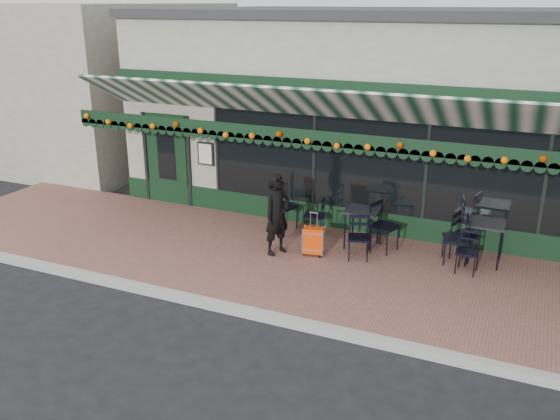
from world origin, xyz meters
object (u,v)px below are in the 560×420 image
at_px(woman, 277,214).
at_px(chair_b_left, 314,216).
at_px(suitcase, 313,241).
at_px(chair_a_front, 468,253).
at_px(cafe_table_a, 487,226).
at_px(chair_a_right, 464,236).
at_px(chair_b_front, 359,238).
at_px(chair_solo, 284,207).
at_px(chair_b_right, 384,227).
at_px(cafe_table_b, 362,213).
at_px(chair_a_left, 455,239).

distance_m(woman, chair_b_left, 1.32).
height_order(suitcase, chair_b_left, suitcase).
relative_size(chair_a_front, chair_b_left, 0.95).
bearing_deg(woman, cafe_table_a, -49.10).
distance_m(chair_a_right, chair_b_left, 3.08).
height_order(woman, chair_b_front, woman).
bearing_deg(suitcase, chair_b_left, 98.72).
xyz_separation_m(cafe_table_a, chair_solo, (-4.19, 0.09, -0.23)).
relative_size(cafe_table_a, chair_b_right, 0.82).
distance_m(suitcase, chair_b_left, 1.10).
height_order(chair_a_right, chair_b_front, chair_a_right).
bearing_deg(chair_a_front, chair_b_front, -171.13).
xyz_separation_m(chair_a_right, chair_b_front, (-1.85, -0.84, -0.03)).
distance_m(woman, chair_a_right, 3.63).
bearing_deg(chair_solo, woman, -144.16).
relative_size(cafe_table_b, chair_a_front, 1.02).
bearing_deg(suitcase, chair_solo, 124.34).
height_order(chair_a_left, chair_a_right, chair_a_left).
height_order(chair_a_right, chair_solo, chair_solo).
height_order(suitcase, chair_a_right, chair_a_right).
height_order(woman, chair_a_left, woman).
height_order(woman, chair_b_left, woman).
relative_size(chair_a_right, chair_b_left, 1.10).
height_order(chair_a_front, chair_b_front, chair_b_front).
distance_m(cafe_table_a, chair_a_left, 0.62).
relative_size(woman, chair_solo, 1.61).
bearing_deg(chair_b_front, chair_a_right, 7.22).
relative_size(cafe_table_a, chair_solo, 0.81).
xyz_separation_m(cafe_table_b, chair_b_left, (-1.11, 0.22, -0.31)).
bearing_deg(chair_b_left, chair_solo, -104.55).
relative_size(chair_a_right, chair_b_right, 0.91).
bearing_deg(chair_a_left, chair_a_front, 23.76).
relative_size(cafe_table_b, chair_b_right, 0.80).
distance_m(suitcase, chair_a_front, 2.88).
height_order(chair_a_left, chair_b_left, chair_a_left).
relative_size(chair_a_left, chair_a_front, 1.21).
bearing_deg(woman, chair_a_front, -57.08).
relative_size(cafe_table_a, chair_a_left, 0.86).
bearing_deg(chair_a_right, chair_b_front, 128.14).
relative_size(woman, cafe_table_b, 2.04).
bearing_deg(chair_b_right, cafe_table_b, 106.51).
bearing_deg(chair_a_right, suitcase, 124.87).
xyz_separation_m(cafe_table_b, chair_a_front, (2.12, -0.41, -0.32)).
relative_size(chair_b_left, chair_solo, 0.82).
relative_size(cafe_table_a, cafe_table_b, 1.02).
bearing_deg(chair_a_right, cafe_table_a, -82.33).
xyz_separation_m(woman, chair_a_left, (3.27, 0.95, -0.34)).
bearing_deg(chair_b_left, chair_b_front, 45.60).
distance_m(woman, chair_a_front, 3.62).
bearing_deg(cafe_table_b, chair_a_front, -10.85).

